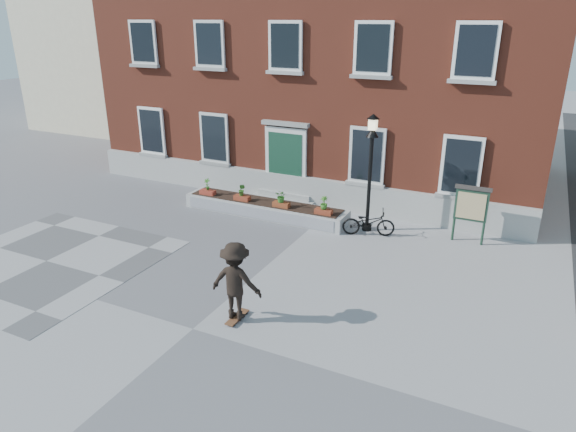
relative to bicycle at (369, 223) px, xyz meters
The scene contains 9 objects.
ground 7.34m from the bicycle, 105.43° to the right, with size 100.00×100.00×0.00m, color gray.
checker_patch 10.01m from the bicycle, 142.66° to the right, with size 6.00×6.00×0.01m, color #525254.
distant_building 24.53m from the bicycle, 147.04° to the left, with size 10.00×12.00×13.00m, color beige.
bicycle is the anchor object (origin of this frame).
brick_building 9.88m from the bicycle, 119.74° to the left, with size 18.40×10.85×12.60m.
planter_assembly 3.94m from the bicycle, behind, with size 6.20×1.12×1.15m.
lamp_post 2.14m from the bicycle, 113.12° to the left, with size 0.40×0.40×3.93m.
notice_board 3.24m from the bicycle, 15.47° to the left, with size 1.10×0.16×1.87m.
skateboarder 6.41m from the bicycle, 101.20° to the right, with size 1.31×0.85×1.99m.
Camera 1 is at (6.43, -8.13, 6.74)m, focal length 32.00 mm.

